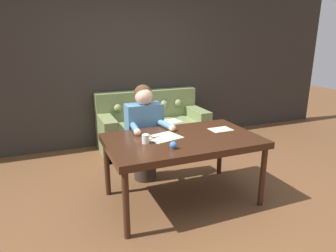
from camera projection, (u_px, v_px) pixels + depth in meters
ground_plane at (184, 201)px, 3.29m from camera, size 16.00×16.00×0.00m
wall_back at (128, 65)px, 4.85m from camera, size 8.00×0.06×2.60m
dining_table at (183, 143)px, 3.14m from camera, size 1.59×0.96×0.72m
couch at (152, 128)px, 4.86m from camera, size 1.69×0.83×0.89m
person at (144, 132)px, 3.64m from camera, size 0.49×0.58×1.20m
pattern_paper_main at (164, 137)px, 3.14m from camera, size 0.39×0.35×0.00m
pattern_paper_offcut at (221, 129)px, 3.40m from camera, size 0.25×0.18×0.00m
scissors at (157, 137)px, 3.14m from camera, size 0.21×0.10×0.01m
mug at (146, 139)px, 2.95m from camera, size 0.11×0.08×0.09m
pin_cushion at (173, 146)px, 2.80m from camera, size 0.07×0.07×0.07m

